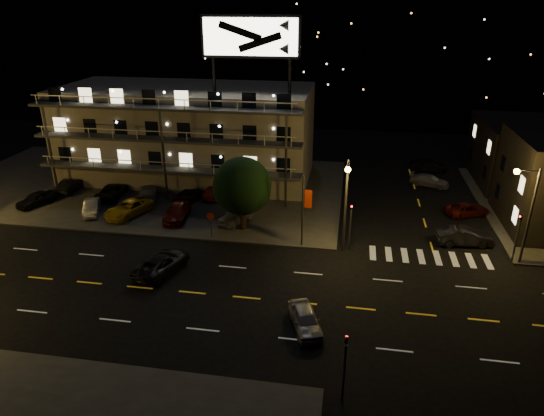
% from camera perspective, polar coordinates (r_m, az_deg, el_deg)
% --- Properties ---
extents(ground, '(140.00, 140.00, 0.00)m').
position_cam_1_polar(ground, '(35.38, -6.24, -10.16)').
color(ground, black).
rests_on(ground, ground).
extents(curb_nw, '(44.00, 24.00, 0.15)m').
position_cam_1_polar(curb_nw, '(56.71, -14.63, 2.60)').
color(curb_nw, '#32312F').
rests_on(curb_nw, ground).
extents(motel, '(28.00, 13.80, 18.10)m').
position_cam_1_polar(motel, '(57.12, -9.86, 8.72)').
color(motel, gray).
rests_on(motel, ground).
extents(side_bldg_back, '(14.06, 12.00, 7.00)m').
position_cam_1_polar(side_bldg_back, '(62.31, 29.34, 5.51)').
color(side_bldg_back, black).
rests_on(side_bldg_back, ground).
extents(hill_backdrop, '(120.00, 25.00, 24.00)m').
position_cam_1_polar(hill_backdrop, '(98.46, 1.01, 18.76)').
color(hill_backdrop, black).
rests_on(hill_backdrop, ground).
extents(streetlight_nc, '(0.44, 1.92, 8.00)m').
position_cam_1_polar(streetlight_nc, '(39.02, 8.71, 1.27)').
color(streetlight_nc, '#2D2D30').
rests_on(streetlight_nc, ground).
extents(streetlight_ne, '(1.92, 0.44, 8.00)m').
position_cam_1_polar(streetlight_ne, '(41.64, 27.79, 0.17)').
color(streetlight_ne, '#2D2D30').
rests_on(streetlight_ne, ground).
extents(signal_nw, '(0.20, 0.27, 4.60)m').
position_cam_1_polar(signal_nw, '(40.48, 9.23, -1.62)').
color(signal_nw, '#2D2D30').
rests_on(signal_nw, ground).
extents(signal_sw, '(0.20, 0.27, 4.60)m').
position_cam_1_polar(signal_sw, '(26.03, 8.57, -17.42)').
color(signal_sw, '#2D2D30').
rests_on(signal_sw, ground).
extents(signal_ne, '(0.27, 0.20, 4.60)m').
position_cam_1_polar(signal_ne, '(42.66, 26.95, -2.67)').
color(signal_ne, '#2D2D30').
rests_on(signal_ne, ground).
extents(banner_north, '(0.83, 0.16, 6.40)m').
position_cam_1_polar(banner_north, '(40.19, 3.73, -0.19)').
color(banner_north, '#2D2D30').
rests_on(banner_north, ground).
extents(stop_sign, '(0.91, 0.11, 2.61)m').
position_cam_1_polar(stop_sign, '(42.51, -7.21, -1.51)').
color(stop_sign, '#2D2D30').
rests_on(stop_sign, ground).
extents(tree, '(5.38, 5.18, 6.78)m').
position_cam_1_polar(tree, '(42.83, -3.59, 2.42)').
color(tree, black).
rests_on(tree, curb_nw).
extents(lot_car_0, '(3.08, 4.38, 1.38)m').
position_cam_1_polar(lot_car_0, '(54.62, -25.99, 0.98)').
color(lot_car_0, black).
rests_on(lot_car_0, curb_nw).
extents(lot_car_1, '(2.75, 4.17, 1.30)m').
position_cam_1_polar(lot_car_1, '(50.42, -20.46, 0.10)').
color(lot_car_1, gray).
rests_on(lot_car_1, curb_nw).
extents(lot_car_2, '(4.05, 5.62, 1.42)m').
position_cam_1_polar(lot_car_2, '(48.83, -16.50, -0.03)').
color(lot_car_2, gold).
rests_on(lot_car_2, curb_nw).
extents(lot_car_3, '(2.44, 4.99, 1.40)m').
position_cam_1_polar(lot_car_3, '(46.95, -11.08, -0.45)').
color(lot_car_3, '#4F110B').
rests_on(lot_car_3, curb_nw).
extents(lot_car_4, '(3.27, 4.50, 1.42)m').
position_cam_1_polar(lot_car_4, '(45.58, -4.22, -0.78)').
color(lot_car_4, gray).
rests_on(lot_car_4, curb_nw).
extents(lot_car_5, '(1.50, 4.22, 1.39)m').
position_cam_1_polar(lot_car_5, '(57.16, -22.51, 2.53)').
color(lot_car_5, black).
rests_on(lot_car_5, curb_nw).
extents(lot_car_6, '(2.71, 5.06, 1.35)m').
position_cam_1_polar(lot_car_6, '(53.89, -18.33, 1.91)').
color(lot_car_6, black).
rests_on(lot_car_6, curb_nw).
extents(lot_car_7, '(3.32, 5.09, 1.37)m').
position_cam_1_polar(lot_car_7, '(52.54, -14.38, 1.85)').
color(lot_car_7, gray).
rests_on(lot_car_7, curb_nw).
extents(lot_car_8, '(2.60, 4.50, 1.44)m').
position_cam_1_polar(lot_car_8, '(50.60, -9.82, 1.46)').
color(lot_car_8, black).
rests_on(lot_car_8, curb_nw).
extents(lot_car_9, '(2.09, 4.03, 1.26)m').
position_cam_1_polar(lot_car_9, '(51.30, -6.64, 1.85)').
color(lot_car_9, '#4F110B').
rests_on(lot_car_9, curb_nw).
extents(side_car_0, '(4.83, 2.14, 1.54)m').
position_cam_1_polar(side_car_0, '(44.67, 21.70, -3.15)').
color(side_car_0, black).
rests_on(side_car_0, ground).
extents(side_car_1, '(4.81, 3.60, 1.21)m').
position_cam_1_polar(side_car_1, '(50.94, 21.97, -0.14)').
color(side_car_1, '#4F110B').
rests_on(side_car_1, ground).
extents(side_car_2, '(4.66, 3.06, 1.26)m').
position_cam_1_polar(side_car_2, '(57.56, 18.05, 3.09)').
color(side_car_2, gray).
rests_on(side_car_2, ground).
extents(side_car_3, '(4.48, 1.84, 1.52)m').
position_cam_1_polar(side_car_3, '(62.63, 17.87, 4.85)').
color(side_car_3, black).
rests_on(side_car_3, ground).
extents(road_car_east, '(2.83, 4.31, 1.36)m').
position_cam_1_polar(road_car_east, '(31.76, 3.96, -12.94)').
color(road_car_east, gray).
rests_on(road_car_east, ground).
extents(road_car_west, '(3.65, 5.66, 1.45)m').
position_cam_1_polar(road_car_west, '(38.53, -12.83, -6.37)').
color(road_car_west, black).
rests_on(road_car_west, ground).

